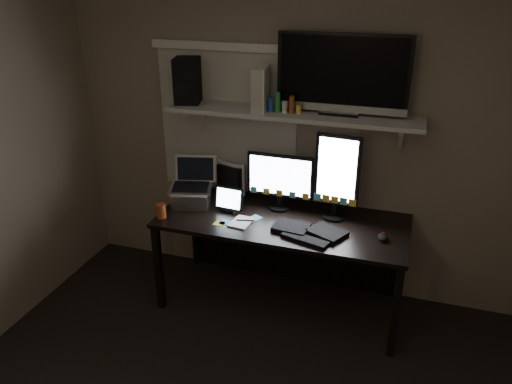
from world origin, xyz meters
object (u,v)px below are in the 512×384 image
at_px(mouse, 383,237).
at_px(tablet, 229,199).
at_px(laptop, 190,184).
at_px(cup, 161,211).
at_px(desk, 286,233).
at_px(game_console, 262,89).
at_px(keyboard, 309,230).
at_px(monitor_landscape, 280,182).
at_px(tv, 343,75).
at_px(speaker, 187,80).
at_px(monitor_portrait, 337,177).

height_order(mouse, tablet, tablet).
height_order(laptop, cup, laptop).
xyz_separation_m(desk, laptop, (-0.73, -0.10, 0.35)).
xyz_separation_m(desk, cup, (-0.85, -0.36, 0.23)).
bearing_deg(game_console, cup, -152.90).
xyz_separation_m(keyboard, tablet, (-0.64, 0.13, 0.08)).
relative_size(monitor_landscape, game_console, 1.67).
xyz_separation_m(mouse, tv, (-0.39, 0.33, 1.00)).
bearing_deg(tv, laptop, -167.83).
bearing_deg(monitor_landscape, laptop, -167.19).
bearing_deg(desk, tablet, -163.89).
height_order(monitor_landscape, mouse, monitor_landscape).
xyz_separation_m(cup, speaker, (0.05, 0.46, 0.86)).
height_order(monitor_portrait, keyboard, monitor_portrait).
relative_size(keyboard, mouse, 4.92).
bearing_deg(monitor_portrait, cup, -156.49).
height_order(monitor_portrait, game_console, game_console).
distance_m(desk, game_console, 1.10).
bearing_deg(monitor_portrait, mouse, -26.46).
bearing_deg(cup, tablet, 29.02).
xyz_separation_m(mouse, cup, (-1.57, -0.16, 0.03)).
relative_size(mouse, tablet, 0.45).
height_order(tv, speaker, tv).
distance_m(tv, game_console, 0.56).
bearing_deg(speaker, desk, -21.33).
relative_size(keyboard, speaker, 1.54).
relative_size(monitor_portrait, game_console, 2.13).
height_order(tablet, laptop, laptop).
height_order(keyboard, tv, tv).
height_order(cup, tv, tv).
relative_size(mouse, game_console, 0.34).
bearing_deg(keyboard, speaker, 177.82).
relative_size(desk, monitor_landscape, 3.58).
xyz_separation_m(desk, monitor_portrait, (0.35, 0.03, 0.50)).
bearing_deg(monitor_portrait, monitor_landscape, -176.81).
height_order(desk, speaker, speaker).
xyz_separation_m(laptop, cup, (-0.12, -0.26, -0.13)).
relative_size(monitor_landscape, cup, 4.83).
height_order(monitor_landscape, tablet, monitor_landscape).
xyz_separation_m(desk, game_console, (-0.22, 0.06, 1.08)).
relative_size(monitor_landscape, tablet, 2.22).
bearing_deg(tablet, mouse, 0.67).
xyz_separation_m(desk, tv, (0.33, 0.13, 1.19)).
xyz_separation_m(monitor_portrait, speaker, (-1.15, 0.06, 0.59)).
xyz_separation_m(keyboard, mouse, (0.50, 0.05, 0.00)).
xyz_separation_m(monitor_portrait, keyboard, (-0.13, -0.28, -0.31)).
bearing_deg(mouse, desk, 154.14).
height_order(mouse, game_console, game_console).
xyz_separation_m(monitor_landscape, tablet, (-0.34, -0.16, -0.12)).
distance_m(desk, laptop, 0.82).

